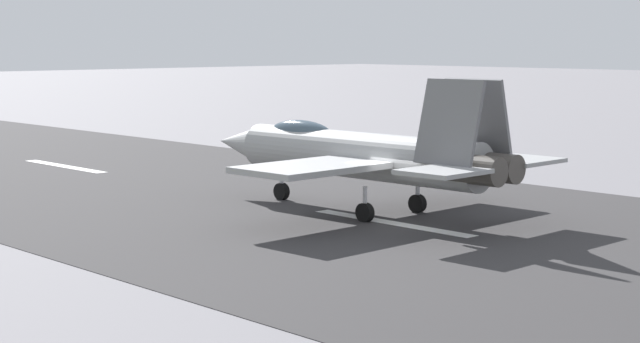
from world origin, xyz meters
The scene contains 4 objects.
ground_plane centered at (0.00, 0.00, 0.00)m, with size 400.00×400.00×0.00m, color slate.
runway_strip centered at (-0.02, 0.00, 0.01)m, with size 240.00×26.00×0.02m.
fighter_jet centered at (2.82, -0.97, 2.44)m, with size 16.53×13.19×5.63m.
marker_cone_mid centered at (8.28, -12.60, 0.28)m, with size 0.44×0.44×0.55m, color orange.
Camera 1 is at (-27.14, 29.22, 7.03)m, focal length 58.48 mm.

